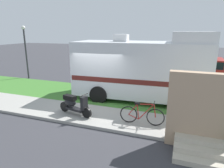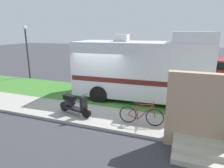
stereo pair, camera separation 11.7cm
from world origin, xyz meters
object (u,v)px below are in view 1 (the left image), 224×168
(motorhome_rv, at_px, (142,68))
(street_lamp_post, at_px, (25,47))
(bicycle, at_px, (142,115))
(bottle_green, at_px, (203,126))
(scooter, at_px, (74,104))
(pickup_truck_near, at_px, (188,70))
(bottle_spare, at_px, (175,126))

(motorhome_rv, relative_size, street_lamp_post, 1.73)
(bicycle, relative_size, bottle_green, 6.42)
(bottle_green, xyz_separation_m, street_lamp_post, (-11.99, 4.66, 2.16))
(scooter, relative_size, bicycle, 1.00)
(motorhome_rv, xyz_separation_m, pickup_truck_near, (2.30, 4.06, -0.70))
(scooter, relative_size, street_lamp_post, 0.43)
(bottle_green, bearing_deg, street_lamp_post, 158.76)
(bicycle, relative_size, pickup_truck_near, 0.31)
(street_lamp_post, bearing_deg, bottle_green, -21.24)
(bottle_spare, bearing_deg, street_lamp_post, 155.70)
(bicycle, distance_m, street_lamp_post, 11.19)
(pickup_truck_near, relative_size, street_lamp_post, 1.41)
(motorhome_rv, bearing_deg, street_lamp_post, 168.07)
(motorhome_rv, relative_size, bottle_green, 25.82)
(motorhome_rv, bearing_deg, bottle_green, -43.67)
(bicycle, bearing_deg, scooter, -179.10)
(pickup_truck_near, bearing_deg, scooter, -122.00)
(motorhome_rv, relative_size, bicycle, 4.02)
(motorhome_rv, bearing_deg, scooter, -125.05)
(bicycle, height_order, pickup_truck_near, pickup_truck_near)
(scooter, xyz_separation_m, pickup_truck_near, (4.49, 7.18, 0.40))
(street_lamp_post, bearing_deg, bottle_spare, -24.30)
(bicycle, xyz_separation_m, bottle_spare, (1.22, 0.02, -0.25))
(bottle_green, height_order, street_lamp_post, street_lamp_post)
(scooter, bearing_deg, bottle_spare, 0.90)
(motorhome_rv, bearing_deg, pickup_truck_near, 60.50)
(pickup_truck_near, bearing_deg, motorhome_rv, -119.50)
(pickup_truck_near, height_order, bottle_green, pickup_truck_near)
(scooter, height_order, bottle_green, scooter)
(bicycle, distance_m, pickup_truck_near, 7.33)
(motorhome_rv, xyz_separation_m, bicycle, (0.69, -3.08, -1.18))
(bottle_spare, bearing_deg, bicycle, -179.08)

